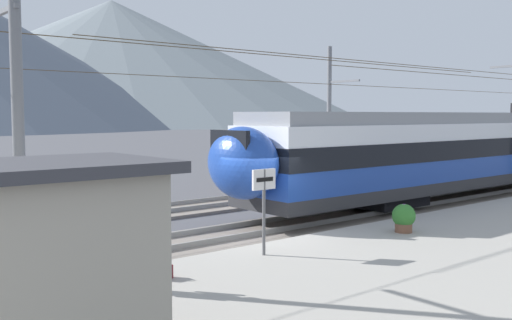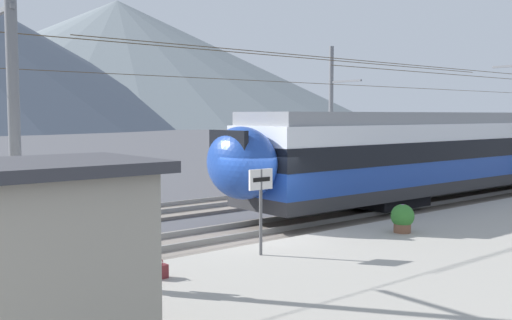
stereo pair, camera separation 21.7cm
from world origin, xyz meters
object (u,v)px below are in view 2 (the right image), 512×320
Objects in this scene: catenary_mast_far_side at (333,114)px; potted_plant_platform_edge at (402,217)px; handbag_beside_passenger at (160,271)px; train_near_platform at (511,146)px; train_far_track at (482,139)px; catenary_mast_west at (11,92)px; platform_sign at (261,192)px; passenger_walking at (121,242)px.

potted_plant_platform_edge is at bearing -128.28° from catenary_mast_far_side.
catenary_mast_far_side is 19.83m from handbag_beside_passenger.
train_near_platform is 8.39m from train_far_track.
catenary_mast_west reaches higher than catenary_mast_far_side.
train_far_track is (6.54, 5.26, -0.00)m from train_near_platform.
catenary_mast_west is at bearing -154.86° from catenary_mast_far_side.
potted_plant_platform_edge is (-20.27, -9.11, -1.44)m from train_far_track.
train_near_platform is 1.09× the size of train_far_track.
catenary_mast_far_side is (18.79, 8.82, -0.39)m from catenary_mast_west.
catenary_mast_west is 97.08× the size of handbag_beside_passenger.
catenary_mast_far_side is 48.92× the size of potted_plant_platform_edge.
catenary_mast_west is 4.74m from handbag_beside_passenger.
catenary_mast_west is 19.26× the size of platform_sign.
train_near_platform is 22.90m from passenger_walking.
passenger_walking is 2.04× the size of potted_plant_platform_edge.
train_near_platform is 24.11m from catenary_mast_west.
train_far_track reaches higher than potted_plant_platform_edge.
train_near_platform is at bearing 15.65° from potted_plant_platform_edge.
potted_plant_platform_edge reaches higher than handbag_beside_passenger.
potted_plant_platform_edge is (7.87, -0.26, 0.30)m from handbag_beside_passenger.
platform_sign is at bearing -169.87° from train_near_platform.
catenary_mast_west is 10.97m from potted_plant_platform_edge.
catenary_mast_far_side is (-11.71, 1.74, 1.59)m from train_far_track.
catenary_mast_west is 1.00× the size of catenary_mast_far_side.
handbag_beside_passenger is at bearing -36.93° from catenary_mast_west.
train_near_platform is 0.86× the size of catenary_mast_far_side.
catenary_mast_west is at bearing -166.94° from train_far_track.
handbag_beside_passenger is 7.88m from potted_plant_platform_edge.
catenary_mast_far_side is 14.15m from potted_plant_platform_edge.
potted_plant_platform_edge is (8.83, -0.10, -0.49)m from passenger_walking.
train_far_track is at bearing 18.84° from platform_sign.
train_far_track reaches higher than platform_sign.
platform_sign reaches higher than potted_plant_platform_edge.
catenary_mast_far_side is 24.03× the size of passenger_walking.
train_far_track is at bearing 13.06° from catenary_mast_west.
catenary_mast_west is at bearing 163.97° from platform_sign.
catenary_mast_far_side reaches higher than train_far_track.
train_far_track reaches higher than handbag_beside_passenger.
catenary_mast_west is at bearing 168.75° from potted_plant_platform_edge.
train_near_platform reaches higher than handbag_beside_passenger.
catenary_mast_far_side is at bearing 32.79° from handbag_beside_passenger.
handbag_beside_passenger is at bearing -175.21° from platform_sign.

